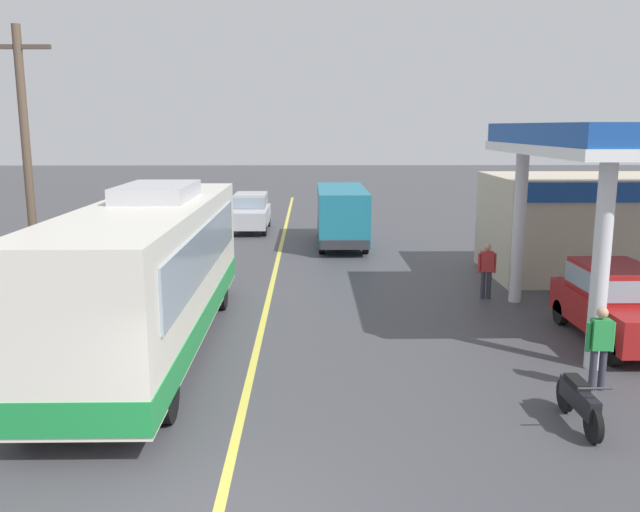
% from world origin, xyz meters
% --- Properties ---
extents(ground, '(120.00, 120.00, 0.00)m').
position_xyz_m(ground, '(0.00, 20.00, 0.00)').
color(ground, '#424247').
extents(lane_divider_stripe, '(0.16, 50.00, 0.01)m').
position_xyz_m(lane_divider_stripe, '(0.00, 15.00, 0.00)').
color(lane_divider_stripe, '#D8CC4C').
rests_on(lane_divider_stripe, ground).
extents(coach_bus_main, '(2.60, 11.04, 3.69)m').
position_xyz_m(coach_bus_main, '(-2.37, 7.21, 1.72)').
color(coach_bus_main, silver).
rests_on(coach_bus_main, ground).
extents(gas_station_roadside, '(9.10, 11.95, 5.10)m').
position_xyz_m(gas_station_roadside, '(10.91, 12.68, 2.63)').
color(gas_station_roadside, '#194799').
rests_on(gas_station_roadside, ground).
extents(car_at_pump, '(1.70, 4.20, 1.82)m').
position_xyz_m(car_at_pump, '(8.45, 7.50, 1.01)').
color(car_at_pump, maroon).
rests_on(car_at_pump, ground).
extents(minibus_opposing_lane, '(2.04, 6.13, 2.44)m').
position_xyz_m(minibus_opposing_lane, '(2.59, 20.63, 1.47)').
color(minibus_opposing_lane, teal).
rests_on(minibus_opposing_lane, ground).
extents(motorcycle_parked_forecourt, '(0.55, 1.80, 0.92)m').
position_xyz_m(motorcycle_parked_forecourt, '(5.79, 3.05, 0.44)').
color(motorcycle_parked_forecourt, black).
rests_on(motorcycle_parked_forecourt, ground).
extents(pedestrian_near_pump, '(0.55, 0.22, 1.66)m').
position_xyz_m(pedestrian_near_pump, '(6.78, 4.59, 0.93)').
color(pedestrian_near_pump, '#33333F').
rests_on(pedestrian_near_pump, ground).
extents(pedestrian_by_shop, '(0.55, 0.22, 1.66)m').
position_xyz_m(pedestrian_by_shop, '(6.44, 11.54, 0.93)').
color(pedestrian_by_shop, '#33333F').
rests_on(pedestrian_by_shop, ground).
extents(car_trailing_behind_bus, '(1.70, 4.20, 1.82)m').
position_xyz_m(car_trailing_behind_bus, '(-1.64, 24.61, 1.01)').
color(car_trailing_behind_bus, '#B2B2B7').
rests_on(car_trailing_behind_bus, ground).
extents(utility_pole_roadside, '(1.80, 0.24, 7.75)m').
position_xyz_m(utility_pole_roadside, '(-6.74, 11.51, 4.06)').
color(utility_pole_roadside, brown).
rests_on(utility_pole_roadside, ground).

